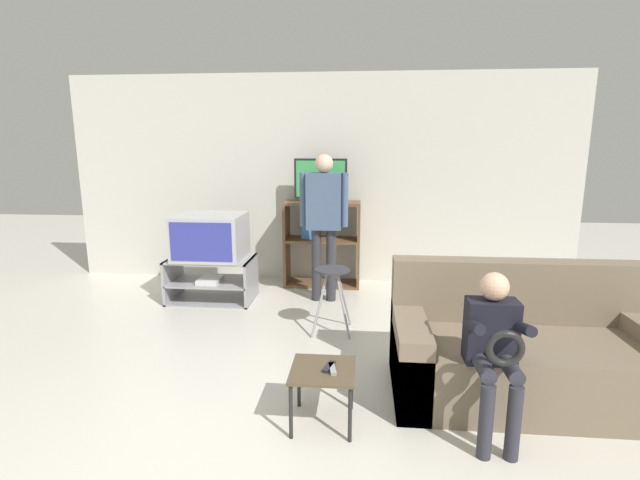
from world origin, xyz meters
name	(u,v)px	position (x,y,z in m)	size (l,w,h in m)	color
wall_back	(320,180)	(0.00, 4.01, 1.30)	(6.40, 0.06, 2.60)	beige
tv_stand	(212,280)	(-1.14, 3.05, 0.24)	(0.94, 0.57, 0.49)	#939399
television_main	(210,236)	(-1.14, 3.07, 0.74)	(0.75, 0.63, 0.49)	#B2B2B7
media_shelf	(322,243)	(0.05, 3.75, 0.54)	(0.93, 0.40, 1.05)	brown
television_flat	(321,181)	(0.03, 3.72, 1.30)	(0.64, 0.20, 0.52)	black
folding_stool	(332,281)	(0.27, 2.27, 0.49)	(0.37, 0.37, 0.62)	#99999E
snack_table	(323,376)	(0.31, 0.79, 0.32)	(0.40, 0.40, 0.37)	brown
remote_control_black	(329,367)	(0.35, 0.80, 0.38)	(0.04, 0.14, 0.02)	#232328
remote_control_white	(332,369)	(0.37, 0.78, 0.38)	(0.04, 0.14, 0.02)	gray
couch	(525,354)	(1.70, 1.28, 0.30)	(1.84, 0.88, 0.90)	#756651
person_standing_adult	(324,214)	(0.12, 3.16, 1.00)	(0.53, 0.20, 1.64)	#2D2D33
person_seated_child	(494,343)	(1.33, 0.76, 0.60)	(0.33, 0.43, 1.00)	#2D2D38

